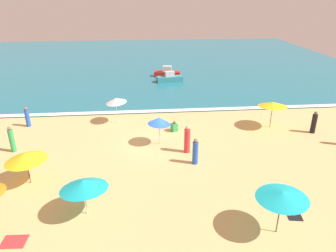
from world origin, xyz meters
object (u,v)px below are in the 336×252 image
at_px(beach_umbrella_1, 159,121).
at_px(beachgoer_4, 187,140).
at_px(beachgoer_0, 174,127).
at_px(beachgoer_8, 12,140).
at_px(beach_umbrella_4, 116,100).
at_px(beachgoer_7, 314,123).
at_px(beach_umbrella_3, 282,195).
at_px(beach_umbrella_6, 84,184).
at_px(beachgoer_2, 195,152).
at_px(beach_umbrella_5, 273,104).
at_px(beachgoer_6, 27,117).
at_px(beach_umbrella_2, 25,157).
at_px(small_boat_0, 170,78).
at_px(small_boat_1, 167,73).

distance_m(beach_umbrella_1, beachgoer_4, 2.38).
xyz_separation_m(beachgoer_0, beachgoer_8, (-11.11, -2.31, 0.52)).
relative_size(beach_umbrella_1, beach_umbrella_4, 0.94).
bearing_deg(beachgoer_7, beachgoer_0, 173.18).
distance_m(beach_umbrella_3, beach_umbrella_6, 8.86).
distance_m(beachgoer_2, beachgoer_7, 10.38).
bearing_deg(beachgoer_2, beach_umbrella_5, 36.29).
distance_m(beachgoer_0, beachgoer_8, 11.36).
xyz_separation_m(beachgoer_0, beachgoer_6, (-11.46, 1.98, 0.42)).
bearing_deg(beach_umbrella_5, beach_umbrella_6, -144.18).
relative_size(beachgoer_4, beachgoer_7, 1.11).
bearing_deg(beach_umbrella_5, beachgoer_2, -143.71).
bearing_deg(beach_umbrella_5, beach_umbrella_2, -158.94).
bearing_deg(beach_umbrella_3, beachgoer_8, 148.09).
distance_m(beach_umbrella_4, beachgoer_7, 15.30).
relative_size(beach_umbrella_2, beach_umbrella_6, 0.79).
bearing_deg(beachgoer_4, beach_umbrella_2, -163.09).
bearing_deg(beach_umbrella_6, beachgoer_8, 130.01).
height_order(beach_umbrella_1, beachgoer_6, beach_umbrella_1).
distance_m(beach_umbrella_2, beach_umbrella_3, 13.17).
relative_size(beach_umbrella_5, small_boat_0, 0.73).
relative_size(beach_umbrella_4, beachgoer_6, 1.36).
bearing_deg(small_boat_1, beachgoer_6, -130.74).
bearing_deg(beachgoer_7, small_boat_0, 122.11).
relative_size(beachgoer_4, beachgoer_8, 1.05).
distance_m(beach_umbrella_3, small_boat_1, 27.78).
distance_m(beach_umbrella_2, beachgoer_8, 4.64).
bearing_deg(beach_umbrella_4, beachgoer_6, -179.12).
bearing_deg(small_boat_1, beach_umbrella_5, -67.60).
relative_size(beachgoer_2, small_boat_0, 0.55).
bearing_deg(beachgoer_4, beach_umbrella_3, -69.89).
bearing_deg(beach_umbrella_6, small_boat_0, 74.85).
xyz_separation_m(small_boat_0, small_boat_1, (-0.07, 2.51, 0.01)).
bearing_deg(beach_umbrella_4, beachgoer_8, -146.49).
relative_size(beachgoer_0, beachgoer_4, 0.43).
height_order(beach_umbrella_5, beachgoer_7, beach_umbrella_5).
bearing_deg(beachgoer_0, small_boat_1, 86.84).
distance_m(beachgoer_4, small_boat_1, 19.80).
bearing_deg(beach_umbrella_2, beachgoer_6, 107.60).
relative_size(beachgoer_0, beachgoer_7, 0.48).
relative_size(beach_umbrella_1, beachgoer_8, 1.14).
bearing_deg(beach_umbrella_1, beach_umbrella_2, -151.04).
height_order(beachgoer_6, small_boat_0, beachgoer_6).
xyz_separation_m(beach_umbrella_3, small_boat_1, (-2.43, 27.64, -1.44)).
distance_m(beach_umbrella_5, beachgoer_0, 7.78).
relative_size(beach_umbrella_5, beach_umbrella_6, 0.76).
height_order(beach_umbrella_5, small_boat_0, beach_umbrella_5).
bearing_deg(beach_umbrella_3, small_boat_0, 95.37).
height_order(beachgoer_8, small_boat_0, beachgoer_8).
bearing_deg(small_boat_0, small_boat_1, 91.53).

